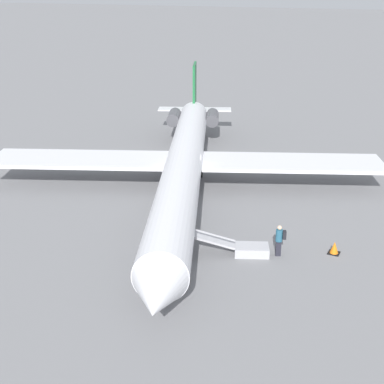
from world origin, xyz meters
The scene contains 5 objects.
ground_plane centered at (0.00, 0.00, 0.00)m, with size 600.00×600.00×0.00m, color slate.
airplane_main centered at (-0.91, -0.39, 1.95)m, with size 33.96×26.97×6.54m.
boarding_stairs centered at (6.76, 7.02, 0.37)m, with size 2.53×4.09×1.65m.
passenger centered at (6.09, 8.73, 1.00)m, with size 0.45×0.57×1.74m.
traffic_cone_near_stairs centered at (4.56, 11.31, 0.31)m, with size 0.61×0.61×0.67m.
Camera 1 is at (30.66, 15.69, 13.40)m, focal length 50.00 mm.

